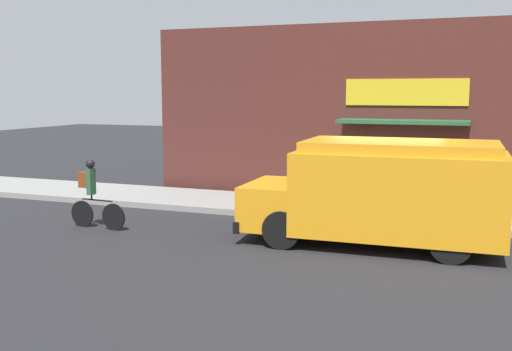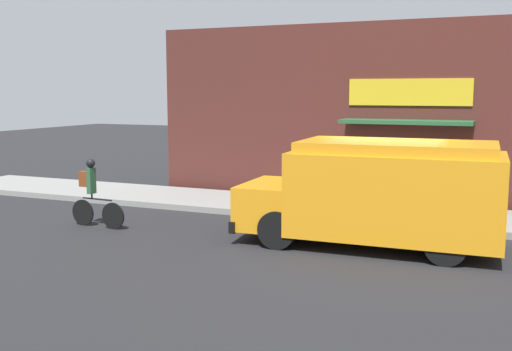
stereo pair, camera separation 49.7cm
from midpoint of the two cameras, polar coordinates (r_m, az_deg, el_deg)
The scene contains 6 objects.
ground_plane at distance 14.23m, azimuth 13.03°, elevation -4.97°, with size 70.00×70.00×0.00m, color #232326.
sidewalk at distance 15.49m, azimuth 13.89°, elevation -3.65°, with size 28.00×2.64×0.16m.
storefront at distance 16.85m, azimuth 15.07°, elevation 5.62°, with size 14.98×1.09×5.05m.
school_bus at distance 12.41m, azimuth 12.84°, elevation -1.58°, with size 5.31×2.67×2.16m.
cyclist at distance 14.38m, azimuth -14.32°, elevation -1.65°, with size 1.51×0.21×1.60m.
trash_bin at distance 15.79m, azimuth 20.99°, elevation -1.74°, with size 0.51×0.51×0.92m.
Camera 2 is at (2.53, -13.60, 3.14)m, focal length 42.00 mm.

